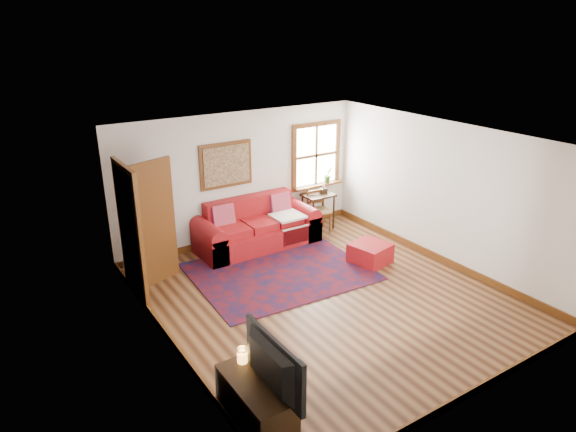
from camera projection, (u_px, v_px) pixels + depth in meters
ground at (326, 297)px, 8.01m from camera, size 5.50×5.50×0.00m
room_envelope at (328, 196)px, 7.44m from camera, size 5.04×5.54×2.52m
window at (318, 162)px, 10.57m from camera, size 1.18×0.20×1.38m
doorway at (143, 226)px, 7.91m from camera, size 0.89×1.08×2.14m
framed_artwork at (226, 165)px, 9.44m from camera, size 1.05×0.07×0.85m
persian_rug at (280, 271)px, 8.80m from camera, size 2.98×2.43×0.02m
red_leather_sofa at (256, 231)px, 9.75m from camera, size 2.33×0.96×0.91m
red_ottoman at (370, 253)px, 9.11m from camera, size 0.73×0.73×0.35m
side_table at (318, 200)px, 10.45m from camera, size 0.62×0.46×0.74m
ladder_back_chair at (318, 208)px, 10.40m from camera, size 0.48×0.47×0.89m
media_cabinet at (256, 405)px, 5.36m from camera, size 0.45×1.01×0.55m
television at (265, 367)px, 5.03m from camera, size 0.14×1.04×0.60m
candle_hurricane at (242, 356)px, 5.55m from camera, size 0.12×0.12×0.18m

